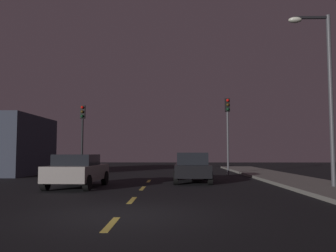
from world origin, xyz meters
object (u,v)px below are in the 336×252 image
(car_adjacent_lane, at_px, (78,170))
(street_lamp_right, at_px, (324,84))
(traffic_signal_right, at_px, (228,121))
(car_stopped_ahead, at_px, (192,167))
(traffic_signal_left, at_px, (82,126))

(car_adjacent_lane, xyz_separation_m, street_lamp_right, (10.38, -0.79, 3.61))
(traffic_signal_right, xyz_separation_m, car_stopped_ahead, (-2.70, -5.59, -2.85))
(traffic_signal_left, relative_size, car_adjacent_lane, 1.17)
(car_stopped_ahead, bearing_deg, street_lamp_right, -35.24)
(traffic_signal_right, relative_size, street_lamp_right, 0.71)
(car_stopped_ahead, relative_size, car_adjacent_lane, 1.07)
(traffic_signal_right, bearing_deg, car_adjacent_lane, -132.44)
(car_stopped_ahead, bearing_deg, car_adjacent_lane, -150.01)
(street_lamp_right, bearing_deg, traffic_signal_right, 105.50)
(traffic_signal_right, xyz_separation_m, street_lamp_right, (2.58, -9.32, 0.74))
(traffic_signal_right, distance_m, car_stopped_ahead, 6.83)
(car_adjacent_lane, bearing_deg, street_lamp_right, -4.34)
(traffic_signal_right, bearing_deg, car_stopped_ahead, -115.78)
(car_stopped_ahead, xyz_separation_m, street_lamp_right, (5.28, -3.73, 3.59))
(car_stopped_ahead, bearing_deg, traffic_signal_right, 64.22)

